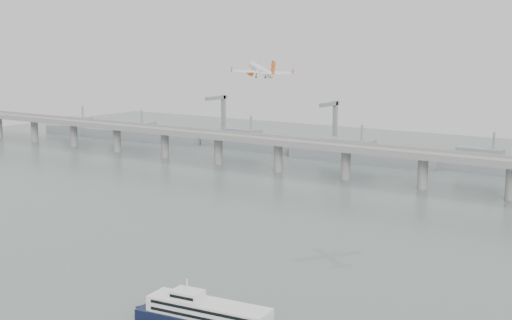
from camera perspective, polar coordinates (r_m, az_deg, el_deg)
The scene contains 5 objects.
ground at distance 254.98m, azimuth -7.04°, elevation -9.75°, with size 900.00×900.00×0.00m, color #566461.
bridge at distance 418.21m, azimuth 11.06°, elevation 0.31°, with size 800.00×22.00×23.90m.
distant_fleet at distance 550.90m, azimuth -1.16°, elevation 1.53°, with size 453.00×60.90×40.00m.
ferry at distance 210.44m, azimuth -3.97°, elevation -12.86°, with size 76.60×19.61×14.46m.
airliner at distance 318.61m, azimuth 0.45°, elevation 7.49°, with size 29.24×27.40×8.91m.
Camera 1 is at (159.01, -180.48, 84.62)m, focal length 48.00 mm.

